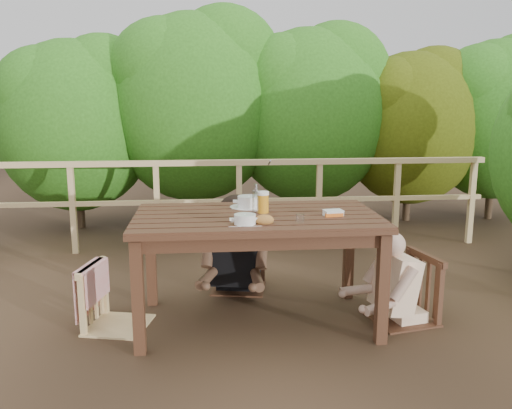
{
  "coord_description": "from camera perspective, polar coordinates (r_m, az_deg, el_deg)",
  "views": [
    {
      "loc": [
        -0.37,
        -3.75,
        1.67
      ],
      "look_at": [
        0.0,
        0.05,
        0.9
      ],
      "focal_mm": 37.13,
      "sensor_mm": 36.0,
      "label": 1
    }
  ],
  "objects": [
    {
      "name": "woman",
      "position": [
        4.62,
        -1.92,
        -1.17
      ],
      "size": [
        0.65,
        0.75,
        1.33
      ],
      "primitive_type": null,
      "rotation": [
        0.0,
        0.0,
        2.96
      ],
      "color": "black",
      "rests_on": "ground"
    },
    {
      "name": "bread_roll",
      "position": [
        3.58,
        0.91,
        -1.69
      ],
      "size": [
        0.13,
        0.1,
        0.08
      ],
      "primitive_type": "ellipsoid",
      "color": "#9B6730",
      "rests_on": "table"
    },
    {
      "name": "tumbler",
      "position": [
        3.62,
        4.76,
        -1.61
      ],
      "size": [
        0.06,
        0.06,
        0.07
      ],
      "primitive_type": "cylinder",
      "color": "silver",
      "rests_on": "table"
    },
    {
      "name": "soup_far",
      "position": [
        4.13,
        -0.76,
        0.23
      ],
      "size": [
        0.3,
        0.3,
        0.1
      ],
      "primitive_type": "cylinder",
      "color": "white",
      "rests_on": "table"
    },
    {
      "name": "butter_tub",
      "position": [
        3.85,
        8.31,
        -1.02
      ],
      "size": [
        0.15,
        0.11,
        0.06
      ],
      "primitive_type": "cube",
      "rotation": [
        0.0,
        0.0,
        0.13
      ],
      "color": "white",
      "rests_on": "table"
    },
    {
      "name": "chair_far",
      "position": [
        4.65,
        -1.88,
        -3.73
      ],
      "size": [
        0.53,
        0.53,
        0.91
      ],
      "primitive_type": "cube",
      "rotation": [
        0.0,
        0.0,
        -0.19
      ],
      "color": "#3B2215",
      "rests_on": "ground"
    },
    {
      "name": "diner_right",
      "position": [
        4.14,
        15.97,
        -4.44
      ],
      "size": [
        0.65,
        0.57,
        1.14
      ],
      "primitive_type": null,
      "rotation": [
        0.0,
        0.0,
        1.78
      ],
      "color": "beige",
      "rests_on": "ground"
    },
    {
      "name": "table",
      "position": [
        3.97,
        0.07,
        -7.08
      ],
      "size": [
        1.77,
        1.0,
        0.82
      ],
      "primitive_type": "cube",
      "color": "#3B2215",
      "rests_on": "ground"
    },
    {
      "name": "ground",
      "position": [
        4.12,
        0.07,
        -12.5
      ],
      "size": [
        60.0,
        60.0,
        0.0
      ],
      "primitive_type": "plane",
      "color": "#44301E",
      "rests_on": "ground"
    },
    {
      "name": "hedge_row",
      "position": [
        7.0,
        0.81,
        13.27
      ],
      "size": [
        6.6,
        1.6,
        3.8
      ],
      "primitive_type": null,
      "color": "#286017",
      "rests_on": "ground"
    },
    {
      "name": "soup_near",
      "position": [
        3.56,
        -1.2,
        -1.72
      ],
      "size": [
        0.25,
        0.25,
        0.08
      ],
      "primitive_type": "cylinder",
      "color": "silver",
      "rests_on": "table"
    },
    {
      "name": "chair_right",
      "position": [
        4.16,
        15.51,
        -5.74
      ],
      "size": [
        0.56,
        0.56,
        0.95
      ],
      "primitive_type": "cube",
      "rotation": [
        0.0,
        0.0,
        -1.36
      ],
      "color": "#3B2215",
      "rests_on": "ground"
    },
    {
      "name": "beer_glass",
      "position": [
        3.9,
        0.74,
        0.14
      ],
      "size": [
        0.09,
        0.09,
        0.17
      ],
      "primitive_type": "cylinder",
      "color": "orange",
      "rests_on": "table"
    },
    {
      "name": "bottle",
      "position": [
        3.88,
        -0.01,
        0.52
      ],
      "size": [
        0.06,
        0.06,
        0.23
      ],
      "primitive_type": "cylinder",
      "color": "white",
      "rests_on": "table"
    },
    {
      "name": "railing",
      "position": [
        5.88,
        -1.82,
        -0.05
      ],
      "size": [
        5.6,
        0.1,
        1.01
      ],
      "primitive_type": "cube",
      "color": "tan",
      "rests_on": "ground"
    },
    {
      "name": "chair_left",
      "position": [
        4.02,
        -14.85,
        -6.76
      ],
      "size": [
        0.53,
        0.53,
        0.89
      ],
      "primitive_type": "cube",
      "rotation": [
        0.0,
        0.0,
        1.34
      ],
      "color": "tan",
      "rests_on": "ground"
    }
  ]
}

